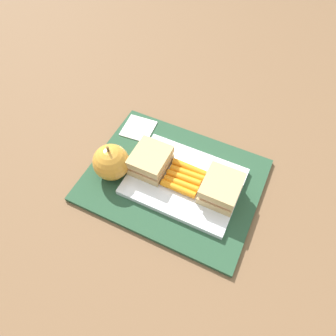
{
  "coord_description": "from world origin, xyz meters",
  "views": [
    {
      "loc": [
        -0.14,
        0.32,
        0.56
      ],
      "look_at": [
        0.01,
        0.0,
        0.04
      ],
      "focal_mm": 32.94,
      "sensor_mm": 36.0,
      "label": 1
    }
  ],
  "objects_px": {
    "carrot_sticks_bundle": "(184,178)",
    "apple": "(111,162)",
    "food_tray": "(184,181)",
    "paper_napkin": "(139,128)",
    "sandwich_half_left": "(221,188)",
    "sandwich_half_right": "(150,161)"
  },
  "relations": [
    {
      "from": "sandwich_half_right",
      "to": "apple",
      "type": "height_order",
      "value": "apple"
    },
    {
      "from": "sandwich_half_right",
      "to": "carrot_sticks_bundle",
      "type": "xyz_separation_m",
      "value": [
        -0.08,
        0.0,
        -0.02
      ]
    },
    {
      "from": "food_tray",
      "to": "sandwich_half_left",
      "type": "height_order",
      "value": "sandwich_half_left"
    },
    {
      "from": "food_tray",
      "to": "paper_napkin",
      "type": "distance_m",
      "value": 0.18
    },
    {
      "from": "apple",
      "to": "paper_napkin",
      "type": "relative_size",
      "value": 1.25
    },
    {
      "from": "sandwich_half_left",
      "to": "carrot_sticks_bundle",
      "type": "distance_m",
      "value": 0.08
    },
    {
      "from": "sandwich_half_right",
      "to": "paper_napkin",
      "type": "height_order",
      "value": "sandwich_half_right"
    },
    {
      "from": "food_tray",
      "to": "sandwich_half_left",
      "type": "distance_m",
      "value": 0.08
    },
    {
      "from": "sandwich_half_right",
      "to": "carrot_sticks_bundle",
      "type": "bearing_deg",
      "value": 179.73
    },
    {
      "from": "sandwich_half_right",
      "to": "carrot_sticks_bundle",
      "type": "height_order",
      "value": "sandwich_half_right"
    },
    {
      "from": "sandwich_half_right",
      "to": "food_tray",
      "type": "bearing_deg",
      "value": 180.0
    },
    {
      "from": "carrot_sticks_bundle",
      "to": "apple",
      "type": "height_order",
      "value": "apple"
    },
    {
      "from": "sandwich_half_left",
      "to": "apple",
      "type": "distance_m",
      "value": 0.23
    },
    {
      "from": "sandwich_half_left",
      "to": "carrot_sticks_bundle",
      "type": "height_order",
      "value": "sandwich_half_left"
    },
    {
      "from": "sandwich_half_left",
      "to": "carrot_sticks_bundle",
      "type": "xyz_separation_m",
      "value": [
        0.08,
        0.0,
        -0.02
      ]
    },
    {
      "from": "food_tray",
      "to": "paper_napkin",
      "type": "height_order",
      "value": "food_tray"
    },
    {
      "from": "sandwich_half_left",
      "to": "paper_napkin",
      "type": "bearing_deg",
      "value": -21.18
    },
    {
      "from": "paper_napkin",
      "to": "sandwich_half_left",
      "type": "bearing_deg",
      "value": 158.82
    },
    {
      "from": "sandwich_half_left",
      "to": "apple",
      "type": "height_order",
      "value": "apple"
    },
    {
      "from": "carrot_sticks_bundle",
      "to": "apple",
      "type": "xyz_separation_m",
      "value": [
        0.15,
        0.04,
        0.02
      ]
    },
    {
      "from": "food_tray",
      "to": "apple",
      "type": "xyz_separation_m",
      "value": [
        0.15,
        0.04,
        0.03
      ]
    },
    {
      "from": "carrot_sticks_bundle",
      "to": "apple",
      "type": "relative_size",
      "value": 0.89
    }
  ]
}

